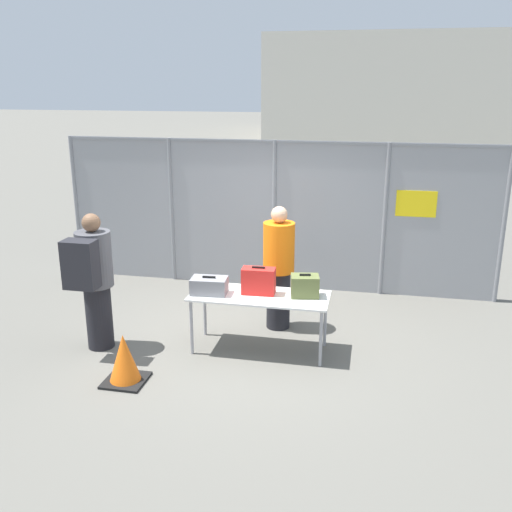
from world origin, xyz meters
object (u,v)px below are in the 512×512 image
Objects in this scene: inspection_table at (259,300)px; suitcase_olive at (305,286)px; traveler_hooded at (93,277)px; traffic_cone at (124,360)px; suitcase_grey at (209,286)px; security_worker_near at (279,266)px; suitcase_red at (259,281)px; utility_trailer at (382,229)px.

suitcase_olive is (0.55, 0.08, 0.19)m from inspection_table.
suitcase_olive is at bearing 12.11° from traveler_hooded.
traveler_hooded is 1.21m from traffic_cone.
security_worker_near is (0.73, 0.82, 0.04)m from suitcase_grey.
suitcase_red reaches higher than suitcase_grey.
security_worker_near is 0.45× the size of utility_trailer.
traffic_cone is at bearing -115.40° from utility_trailer.
suitcase_grey reaches higher than utility_trailer.
suitcase_red is 0.72× the size of traffic_cone.
suitcase_red is 0.11× the size of utility_trailer.
security_worker_near is at bearing 48.43° from suitcase_grey.
traveler_hooded reaches higher than traffic_cone.
suitcase_red is at bearing 11.66° from suitcase_grey.
inspection_table is 0.45× the size of utility_trailer.
suitcase_olive reaches higher than suitcase_grey.
suitcase_grey is 0.12× the size of utility_trailer.
suitcase_grey is (-0.62, -0.07, 0.16)m from inspection_table.
inspection_table is 2.06m from traveler_hooded.
suitcase_red reaches higher than traffic_cone.
security_worker_near is at bearing 30.03° from traveler_hooded.
suitcase_grey is 0.26× the size of traveler_hooded.
utility_trailer is at bearing 72.72° from inspection_table.
suitcase_olive is 4.87m from utility_trailer.
security_worker_near is 4.34m from utility_trailer.
suitcase_olive is at bearing 129.35° from security_worker_near.
traveler_hooded reaches higher than utility_trailer.
inspection_table is 2.97× the size of traffic_cone.
suitcase_olive is 0.65× the size of traffic_cone.
suitcase_olive is at bearing 8.10° from inspection_table.
suitcase_grey is 1.18m from suitcase_olive.
suitcase_red reaches higher than suitcase_olive.
security_worker_near is 2.42m from traffic_cone.
utility_trailer is at bearing 57.87° from traveler_hooded.
suitcase_olive is at bearing 2.95° from suitcase_red.
inspection_table is at bearing -107.28° from utility_trailer.
traveler_hooded is (-1.38, -0.32, 0.12)m from suitcase_grey.
suitcase_grey reaches higher than traffic_cone.
traveler_hooded is at bearing -168.97° from inspection_table.
suitcase_grey is 0.27× the size of security_worker_near.
suitcase_olive is 2.59m from traveler_hooded.
security_worker_near reaches higher than utility_trailer.
security_worker_near is (0.11, 0.75, 0.20)m from inspection_table.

